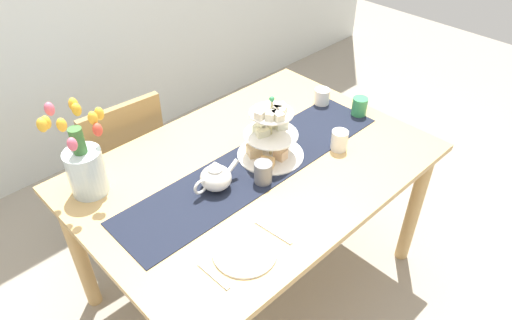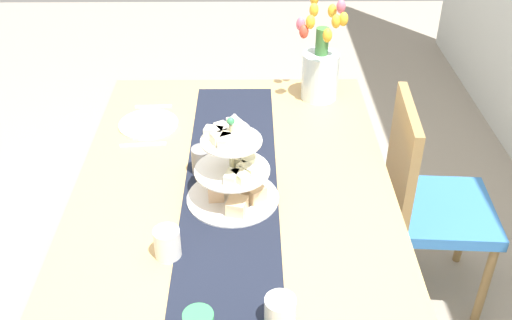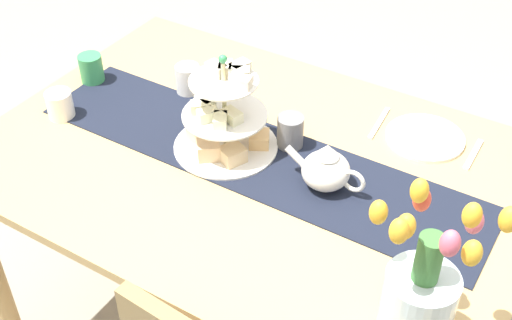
% 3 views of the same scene
% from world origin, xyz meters
% --- Properties ---
extents(dining_table, '(1.54, 1.07, 0.78)m').
position_xyz_m(dining_table, '(0.00, 0.00, 0.67)').
color(dining_table, tan).
rests_on(dining_table, ground_plane).
extents(chair_left, '(0.45, 0.45, 0.91)m').
position_xyz_m(chair_left, '(-0.27, 0.76, 0.50)').
color(chair_left, olive).
rests_on(chair_left, ground_plane).
extents(table_runner, '(1.35, 0.31, 0.00)m').
position_xyz_m(table_runner, '(0.00, -0.01, 0.78)').
color(table_runner, black).
rests_on(table_runner, dining_table).
extents(tiered_cake_stand, '(0.30, 0.30, 0.30)m').
position_xyz_m(tiered_cake_stand, '(0.10, 0.00, 0.88)').
color(tiered_cake_stand, beige).
rests_on(tiered_cake_stand, table_runner).
extents(teapot, '(0.24, 0.13, 0.14)m').
position_xyz_m(teapot, '(-0.22, 0.00, 0.84)').
color(teapot, white).
rests_on(teapot, table_runner).
extents(tulip_vase, '(0.26, 0.19, 0.42)m').
position_xyz_m(tulip_vase, '(-0.60, 0.35, 0.92)').
color(tulip_vase, silver).
rests_on(tulip_vase, dining_table).
extents(cream_jug, '(0.08, 0.08, 0.08)m').
position_xyz_m(cream_jug, '(0.61, 0.13, 0.82)').
color(cream_jug, white).
rests_on(cream_jug, dining_table).
extents(dinner_plate_left, '(0.23, 0.23, 0.01)m').
position_xyz_m(dinner_plate_left, '(-0.38, -0.34, 0.78)').
color(dinner_plate_left, white).
rests_on(dinner_plate_left, dining_table).
extents(fork_left, '(0.02, 0.15, 0.01)m').
position_xyz_m(fork_left, '(-0.52, -0.34, 0.78)').
color(fork_left, silver).
rests_on(fork_left, dining_table).
extents(knife_left, '(0.03, 0.17, 0.01)m').
position_xyz_m(knife_left, '(-0.23, -0.34, 0.78)').
color(knife_left, silver).
rests_on(knife_left, dining_table).
extents(mug_grey, '(0.08, 0.08, 0.09)m').
position_xyz_m(mug_grey, '(-0.06, -0.11, 0.83)').
color(mug_grey, slate).
rests_on(mug_grey, table_runner).
extents(mug_white_text, '(0.08, 0.08, 0.09)m').
position_xyz_m(mug_white_text, '(0.36, -0.18, 0.83)').
color(mug_white_text, white).
rests_on(mug_white_text, dining_table).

